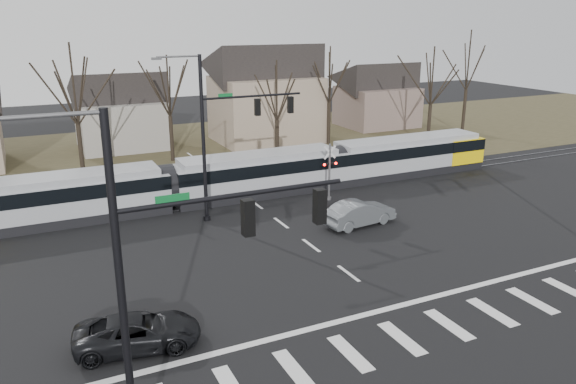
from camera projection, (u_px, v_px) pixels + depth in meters
name	position (u px, v px, depth m)	size (l,w,h in m)	color
ground	(371.00, 290.00, 26.28)	(140.00, 140.00, 0.00)	black
grass_verge	(185.00, 151.00, 53.83)	(140.00, 28.00, 0.01)	#38331E
crosswalk	(426.00, 331.00, 22.83)	(27.00, 2.60, 0.01)	silver
stop_line	(394.00, 307.00, 24.73)	(28.00, 0.35, 0.01)	silver
lane_dashes	(246.00, 196.00, 40.05)	(0.18, 30.00, 0.01)	silver
rail_pair	(247.00, 197.00, 39.88)	(90.00, 1.52, 0.06)	#59595E
tram	(257.00, 173.00, 39.95)	(40.01, 2.97, 3.03)	gray
sedan	(359.00, 213.00, 34.34)	(4.86, 2.18, 1.55)	#53575B
suv	(138.00, 332.00, 21.55)	(5.09, 3.02, 1.33)	black
signal_pole_near_left	(181.00, 270.00, 15.13)	(9.28, 0.44, 10.20)	black
signal_pole_far	(228.00, 129.00, 34.35)	(9.28, 0.44, 10.20)	black
rail_crossing_signal	(329.00, 174.00, 38.80)	(1.08, 0.36, 4.00)	#59595B
tree_row	(223.00, 106.00, 48.01)	(59.20, 7.20, 10.00)	black
house_b	(120.00, 107.00, 54.03)	(8.64, 7.56, 7.65)	gray
house_c	(266.00, 90.00, 56.85)	(10.80, 8.64, 10.10)	gray
house_d	(377.00, 92.00, 65.14)	(8.64, 7.56, 7.65)	brown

